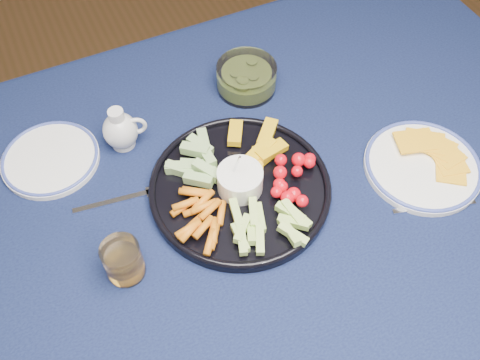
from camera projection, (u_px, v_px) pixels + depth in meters
name	position (u px, v px, depth m)	size (l,w,h in m)	color
dining_table	(211.00, 250.00, 1.03)	(1.67, 1.07, 0.75)	#53301B
crudite_platter	(239.00, 186.00, 0.99)	(0.34, 0.34, 0.11)	black
creamer_pitcher	(121.00, 130.00, 1.04)	(0.09, 0.07, 0.09)	silver
pickle_bowl	(246.00, 78.00, 1.14)	(0.13, 0.13, 0.06)	white
cheese_plate	(423.00, 165.00, 1.03)	(0.22, 0.22, 0.03)	white
juice_tumbler	(124.00, 262.00, 0.88)	(0.06, 0.06, 0.08)	white
fork_left	(128.00, 198.00, 0.99)	(0.17, 0.04, 0.00)	silver
fork_right	(440.00, 205.00, 0.98)	(0.16, 0.06, 0.00)	silver
side_plate_extra	(50.00, 158.00, 1.04)	(0.19, 0.19, 0.02)	white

